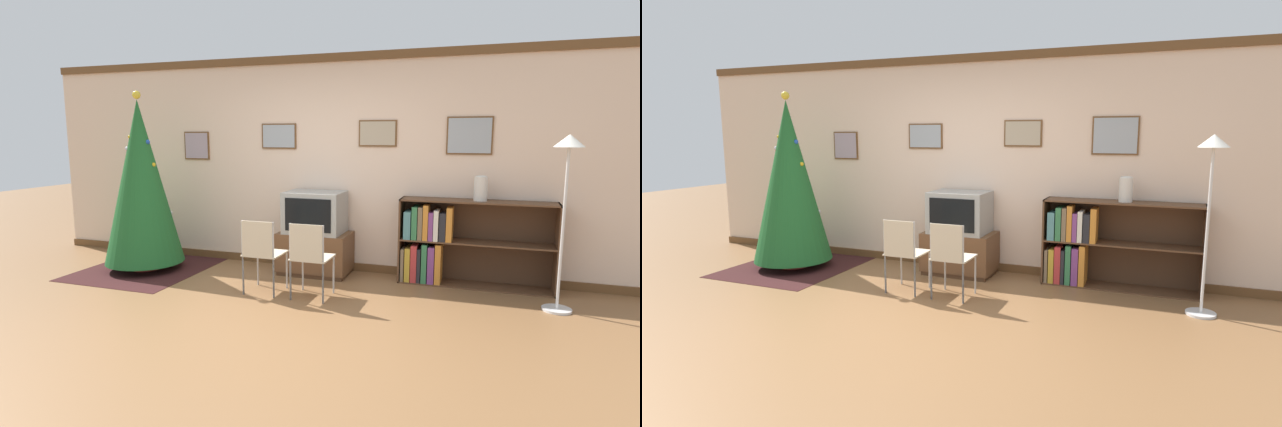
{
  "view_description": "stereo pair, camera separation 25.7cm",
  "coord_description": "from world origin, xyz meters",
  "views": [
    {
      "loc": [
        2.02,
        -3.87,
        1.73
      ],
      "look_at": [
        0.28,
        1.17,
        0.88
      ],
      "focal_mm": 28.0,
      "sensor_mm": 36.0,
      "label": 1
    },
    {
      "loc": [
        2.26,
        -3.78,
        1.73
      ],
      "look_at": [
        0.28,
        1.17,
        0.88
      ],
      "focal_mm": 28.0,
      "sensor_mm": 36.0,
      "label": 2
    }
  ],
  "objects": [
    {
      "name": "ground_plane",
      "position": [
        0.0,
        0.0,
        0.0
      ],
      "size": [
        24.0,
        24.0,
        0.0
      ],
      "primitive_type": "plane",
      "color": "brown"
    },
    {
      "name": "wall_back",
      "position": [
        0.0,
        2.17,
        1.35
      ],
      "size": [
        8.27,
        0.11,
        2.7
      ],
      "color": "beige",
      "rests_on": "ground_plane"
    },
    {
      "name": "area_rug",
      "position": [
        -2.15,
        1.3,
        0.0
      ],
      "size": [
        1.48,
        1.66,
        0.01
      ],
      "color": "#381919",
      "rests_on": "ground_plane"
    },
    {
      "name": "christmas_tree",
      "position": [
        -2.15,
        1.3,
        1.12
      ],
      "size": [
        0.98,
        0.98,
        2.24
      ],
      "color": "maroon",
      "rests_on": "area_rug"
    },
    {
      "name": "tv_console",
      "position": [
        -0.02,
        1.84,
        0.26
      ],
      "size": [
        0.87,
        0.53,
        0.52
      ],
      "color": "#4C311E",
      "rests_on": "ground_plane"
    },
    {
      "name": "television",
      "position": [
        -0.02,
        1.83,
        0.78
      ],
      "size": [
        0.7,
        0.52,
        0.51
      ],
      "color": "#9E9E99",
      "rests_on": "tv_console"
    },
    {
      "name": "folding_chair_left",
      "position": [
        -0.29,
        0.89,
        0.47
      ],
      "size": [
        0.4,
        0.4,
        0.82
      ],
      "color": "beige",
      "rests_on": "ground_plane"
    },
    {
      "name": "folding_chair_right",
      "position": [
        0.26,
        0.89,
        0.47
      ],
      "size": [
        0.4,
        0.4,
        0.82
      ],
      "color": "beige",
      "rests_on": "ground_plane"
    },
    {
      "name": "bookshelf",
      "position": [
        1.56,
        1.93,
        0.48
      ],
      "size": [
        1.71,
        0.36,
        0.99
      ],
      "color": "brown",
      "rests_on": "ground_plane"
    },
    {
      "name": "vase",
      "position": [
        1.91,
        1.94,
        1.13
      ],
      "size": [
        0.15,
        0.15,
        0.28
      ],
      "color": "silver",
      "rests_on": "bookshelf"
    },
    {
      "name": "standing_lamp",
      "position": [
        2.69,
        1.36,
        1.33
      ],
      "size": [
        0.28,
        0.28,
        1.73
      ],
      "color": "silver",
      "rests_on": "ground_plane"
    }
  ]
}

